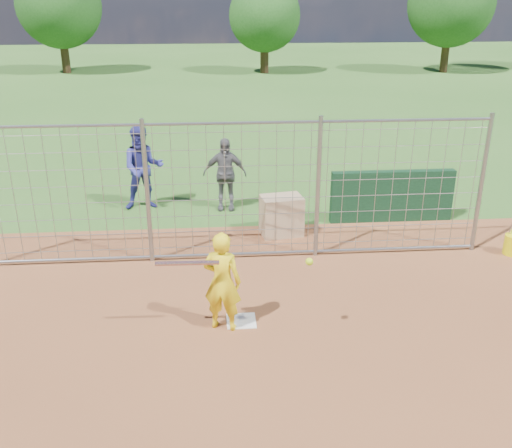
{
  "coord_description": "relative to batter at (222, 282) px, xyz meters",
  "views": [
    {
      "loc": [
        -0.37,
        -7.48,
        4.52
      ],
      "look_at": [
        0.3,
        0.8,
        1.15
      ],
      "focal_mm": 40.0,
      "sensor_mm": 36.0,
      "label": 1
    }
  ],
  "objects": [
    {
      "name": "bystander_a",
      "position": [
        -1.61,
        5.13,
        0.19
      ],
      "size": [
        1.0,
        0.83,
        1.88
      ],
      "primitive_type": "imported",
      "rotation": [
        0.0,
        0.0,
        0.14
      ],
      "color": "navy",
      "rests_on": "ground"
    },
    {
      "name": "bystander_b",
      "position": [
        0.18,
        4.93,
        0.07
      ],
      "size": [
        0.98,
        0.47,
        1.63
      ],
      "primitive_type": "imported",
      "rotation": [
        0.0,
        0.0,
        -0.07
      ],
      "color": "#555559",
      "rests_on": "ground"
    },
    {
      "name": "tree_line",
      "position": [
        3.4,
        28.46,
        2.96
      ],
      "size": [
        44.66,
        6.72,
        6.48
      ],
      "color": "#3F2B19",
      "rests_on": "ground"
    },
    {
      "name": "batter",
      "position": [
        0.0,
        0.0,
        0.0
      ],
      "size": [
        0.63,
        0.5,
        1.5
      ],
      "primitive_type": "imported",
      "rotation": [
        0.0,
        0.0,
        2.85
      ],
      "color": "yellow",
      "rests_on": "ground"
    },
    {
      "name": "home_plate",
      "position": [
        0.27,
        0.13,
        -0.74
      ],
      "size": [
        0.43,
        0.43,
        0.02
      ],
      "primitive_type": "cube",
      "color": "silver",
      "rests_on": "ground"
    },
    {
      "name": "equipment_bin",
      "position": [
        1.26,
        3.38,
        -0.35
      ],
      "size": [
        0.88,
        0.67,
        0.8
      ],
      "primitive_type": "cube",
      "rotation": [
        0.0,
        0.0,
        0.16
      ],
      "color": "tan",
      "rests_on": "ground"
    },
    {
      "name": "dugout_wall",
      "position": [
        3.67,
        3.93,
        -0.2
      ],
      "size": [
        2.6,
        0.2,
        1.1
      ],
      "primitive_type": "cube",
      "color": "#11381E",
      "rests_on": "ground"
    },
    {
      "name": "equipment_in_play",
      "position": [
        -0.07,
        -0.25,
        0.42
      ],
      "size": [
        2.11,
        0.28,
        0.13
      ],
      "color": "silver",
      "rests_on": "ground"
    },
    {
      "name": "ground",
      "position": [
        0.27,
        0.33,
        -0.75
      ],
      "size": [
        100.0,
        100.0,
        0.0
      ],
      "primitive_type": "plane",
      "color": "#2D591E",
      "rests_on": "ground"
    },
    {
      "name": "backstop_fence",
      "position": [
        0.27,
        2.33,
        0.51
      ],
      "size": [
        9.08,
        0.08,
        2.6
      ],
      "color": "gray",
      "rests_on": "ground"
    }
  ]
}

